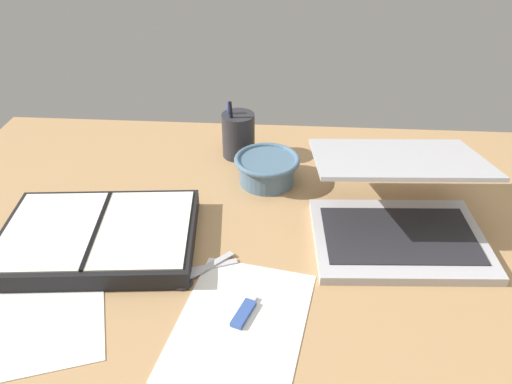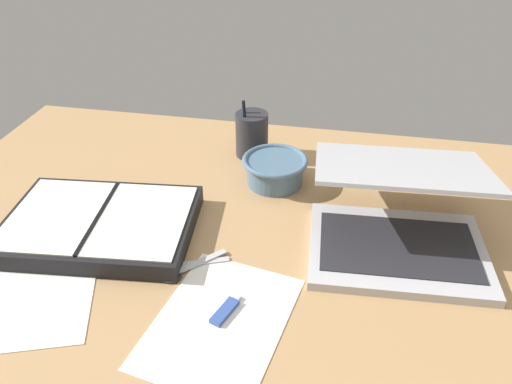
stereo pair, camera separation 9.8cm
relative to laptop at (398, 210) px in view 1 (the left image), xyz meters
The scene contains 9 objects.
desk_top 31.40cm from the laptop, behind, with size 140.00×100.00×2.00cm, color tan.
laptop is the anchor object (origin of this frame).
bowl 31.21cm from the laptop, 147.37° to the left, with size 14.83×14.83×6.34cm.
pen_cup 44.30cm from the laptop, 139.94° to the left, with size 7.96×7.96×14.98cm.
planner 57.70cm from the laptop, behind, with size 38.59×28.99×4.18cm.
scissors 41.95cm from the laptop, 158.44° to the right, with size 12.58×10.32×0.80cm.
paper_sheet_front 38.51cm from the laptop, 137.81° to the right, with size 20.04×27.50×0.16cm, color white.
paper_sheet_beside_planner 66.18cm from the laptop, 157.57° to the right, with size 19.45×25.29×0.16cm, color white.
usb_drive 36.89cm from the laptop, 139.69° to the right, with size 4.00×7.31×1.00cm.
Camera 1 is at (8.39, -75.17, 64.21)cm, focal length 35.00 mm.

